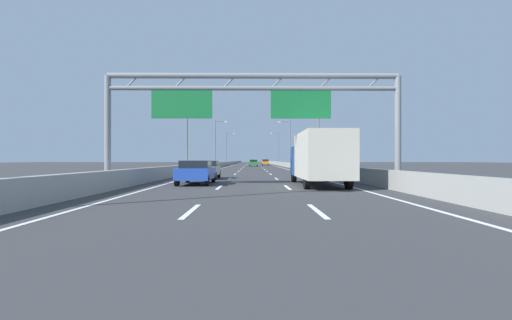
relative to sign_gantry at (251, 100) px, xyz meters
name	(u,v)px	position (x,y,z in m)	size (l,w,h in m)	color
ground_plane	(253,165)	(0.15, 77.16, -4.83)	(260.00, 260.00, 0.00)	#38383A
lane_dash_left_1	(191,211)	(-1.65, -10.34, -4.82)	(0.16, 3.00, 0.01)	white
lane_dash_left_2	(219,187)	(-1.65, -1.34, -4.82)	(0.16, 3.00, 0.01)	white
lane_dash_left_3	(230,179)	(-1.65, 7.66, -4.82)	(0.16, 3.00, 0.01)	white
lane_dash_left_4	(235,174)	(-1.65, 16.66, -4.82)	(0.16, 3.00, 0.01)	white
lane_dash_left_5	(238,171)	(-1.65, 25.66, -4.82)	(0.16, 3.00, 0.01)	white
lane_dash_left_6	(241,169)	(-1.65, 34.66, -4.82)	(0.16, 3.00, 0.01)	white
lane_dash_left_7	(242,168)	(-1.65, 43.66, -4.82)	(0.16, 3.00, 0.01)	white
lane_dash_left_8	(244,167)	(-1.65, 52.66, -4.82)	(0.16, 3.00, 0.01)	white
lane_dash_left_9	(245,166)	(-1.65, 61.66, -4.82)	(0.16, 3.00, 0.01)	white
lane_dash_left_10	(245,166)	(-1.65, 70.66, -4.82)	(0.16, 3.00, 0.01)	white
lane_dash_left_11	(246,165)	(-1.65, 79.66, -4.82)	(0.16, 3.00, 0.01)	white
lane_dash_left_12	(246,165)	(-1.65, 88.66, -4.82)	(0.16, 3.00, 0.01)	white
lane_dash_left_13	(247,164)	(-1.65, 97.66, -4.82)	(0.16, 3.00, 0.01)	white
lane_dash_left_14	(247,164)	(-1.65, 106.66, -4.82)	(0.16, 3.00, 0.01)	white
lane_dash_left_15	(248,164)	(-1.65, 115.66, -4.82)	(0.16, 3.00, 0.01)	white
lane_dash_left_16	(248,163)	(-1.65, 124.66, -4.82)	(0.16, 3.00, 0.01)	white
lane_dash_left_17	(248,163)	(-1.65, 133.66, -4.82)	(0.16, 3.00, 0.01)	white
lane_dash_right_1	(317,211)	(1.95, -10.34, -4.82)	(0.16, 3.00, 0.01)	white
lane_dash_right_2	(287,187)	(1.95, -1.34, -4.82)	(0.16, 3.00, 0.01)	white
lane_dash_right_3	(276,179)	(1.95, 7.66, -4.82)	(0.16, 3.00, 0.01)	white
lane_dash_right_4	(271,174)	(1.95, 16.66, -4.82)	(0.16, 3.00, 0.01)	white
lane_dash_right_5	(267,171)	(1.95, 25.66, -4.82)	(0.16, 3.00, 0.01)	white
lane_dash_right_6	(265,169)	(1.95, 34.66, -4.82)	(0.16, 3.00, 0.01)	white
lane_dash_right_7	(263,168)	(1.95, 43.66, -4.82)	(0.16, 3.00, 0.01)	white
lane_dash_right_8	(262,167)	(1.95, 52.66, -4.82)	(0.16, 3.00, 0.01)	white
lane_dash_right_9	(261,166)	(1.95, 61.66, -4.82)	(0.16, 3.00, 0.01)	white
lane_dash_right_10	(260,166)	(1.95, 70.66, -4.82)	(0.16, 3.00, 0.01)	white
lane_dash_right_11	(259,165)	(1.95, 79.66, -4.82)	(0.16, 3.00, 0.01)	white
lane_dash_right_12	(259,165)	(1.95, 88.66, -4.82)	(0.16, 3.00, 0.01)	white
lane_dash_right_13	(258,164)	(1.95, 97.66, -4.82)	(0.16, 3.00, 0.01)	white
lane_dash_right_14	(258,164)	(1.95, 106.66, -4.82)	(0.16, 3.00, 0.01)	white
lane_dash_right_15	(257,164)	(1.95, 115.66, -4.82)	(0.16, 3.00, 0.01)	white
lane_dash_right_16	(257,163)	(1.95, 124.66, -4.82)	(0.16, 3.00, 0.01)	white
lane_dash_right_17	(257,163)	(1.95, 133.66, -4.82)	(0.16, 3.00, 0.01)	white
edge_line_left	(230,166)	(-5.10, 65.16, -4.82)	(0.16, 176.00, 0.01)	white
edge_line_right	(275,166)	(5.40, 65.16, -4.82)	(0.16, 176.00, 0.01)	white
barrier_left	(229,163)	(-6.75, 87.16, -4.35)	(0.45, 220.00, 0.95)	#9E9E99
barrier_right	(276,163)	(7.05, 87.16, -4.35)	(0.45, 220.00, 0.95)	#9E9E99
sign_gantry	(251,100)	(0.00, 0.00, 0.00)	(16.73, 0.36, 6.36)	gray
streetlamp_left_mid	(189,126)	(-7.31, 22.38, 0.57)	(2.58, 0.28, 9.50)	slate
streetlamp_right_mid	(317,126)	(7.62, 22.38, 0.57)	(2.58, 0.28, 9.50)	slate
streetlamp_left_far	(216,141)	(-7.31, 55.35, 0.57)	(2.58, 0.28, 9.50)	slate
streetlamp_right_far	(289,141)	(7.62, 55.35, 0.57)	(2.58, 0.28, 9.50)	slate
streetlamp_left_distant	(227,146)	(-7.31, 88.31, 0.57)	(2.58, 0.28, 9.50)	slate
streetlamp_right_distant	(278,146)	(7.62, 88.31, 0.57)	(2.58, 0.28, 9.50)	slate
black_car	(253,162)	(0.17, 96.23, -4.07)	(1.71, 4.20, 1.48)	black
silver_car	(207,169)	(-3.37, 7.64, -4.11)	(1.74, 4.17, 1.38)	#A8ADB2
orange_car	(265,162)	(3.60, 78.34, -4.03)	(1.78, 4.35, 1.57)	orange
green_car	(254,163)	(0.36, 61.54, -4.07)	(1.89, 4.39, 1.46)	#1E7A38
blue_car	(196,172)	(-3.25, 1.28, -4.09)	(1.88, 4.50, 1.42)	#2347AD
box_truck	(319,157)	(3.86, -0.08, -3.22)	(2.37, 8.08, 2.93)	#194799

